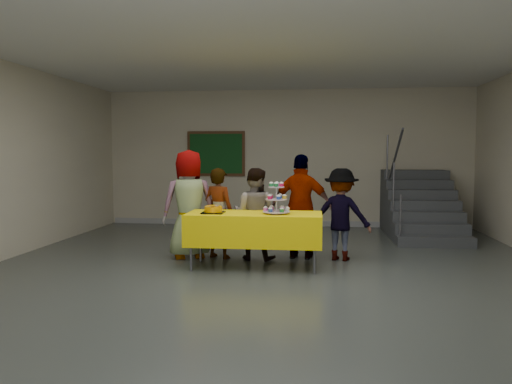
# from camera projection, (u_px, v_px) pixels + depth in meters

# --- Properties ---
(room_shell) EXTENTS (10.00, 10.04, 3.02)m
(room_shell) POSITION_uv_depth(u_px,v_px,m) (263.00, 110.00, 6.02)
(room_shell) COLOR #4C514C
(room_shell) RESTS_ON ground
(bake_table) EXTENTS (1.88, 0.78, 0.77)m
(bake_table) POSITION_uv_depth(u_px,v_px,m) (254.00, 228.00, 6.99)
(bake_table) COLOR #595960
(bake_table) RESTS_ON ground
(cupcake_stand) EXTENTS (0.38, 0.38, 0.44)m
(cupcake_stand) POSITION_uv_depth(u_px,v_px,m) (276.00, 201.00, 6.87)
(cupcake_stand) COLOR silver
(cupcake_stand) RESTS_ON bake_table
(bear_cake) EXTENTS (0.32, 0.36, 0.12)m
(bear_cake) POSITION_uv_depth(u_px,v_px,m) (213.00, 209.00, 6.95)
(bear_cake) COLOR black
(bear_cake) RESTS_ON bake_table
(schoolchild_a) EXTENTS (0.95, 0.80, 1.66)m
(schoolchild_a) POSITION_uv_depth(u_px,v_px,m) (189.00, 204.00, 7.63)
(schoolchild_a) COLOR slate
(schoolchild_a) RESTS_ON ground
(schoolchild_b) EXTENTS (0.59, 0.50, 1.38)m
(schoolchild_b) POSITION_uv_depth(u_px,v_px,m) (219.00, 213.00, 7.62)
(schoolchild_b) COLOR slate
(schoolchild_b) RESTS_ON ground
(schoolchild_c) EXTENTS (0.77, 0.65, 1.38)m
(schoolchild_c) POSITION_uv_depth(u_px,v_px,m) (254.00, 214.00, 7.52)
(schoolchild_c) COLOR slate
(schoolchild_c) RESTS_ON ground
(schoolchild_d) EXTENTS (0.98, 0.54, 1.59)m
(schoolchild_d) POSITION_uv_depth(u_px,v_px,m) (302.00, 207.00, 7.58)
(schoolchild_d) COLOR slate
(schoolchild_d) RESTS_ON ground
(schoolchild_e) EXTENTS (0.99, 0.72, 1.38)m
(schoolchild_e) POSITION_uv_depth(u_px,v_px,m) (341.00, 214.00, 7.47)
(schoolchild_e) COLOR slate
(schoolchild_e) RESTS_ON ground
(staircase) EXTENTS (1.30, 2.40, 2.04)m
(staircase) POSITION_uv_depth(u_px,v_px,m) (419.00, 210.00, 9.90)
(staircase) COLOR #424447
(staircase) RESTS_ON ground
(noticeboard) EXTENTS (1.30, 0.05, 1.00)m
(noticeboard) POSITION_uv_depth(u_px,v_px,m) (216.00, 154.00, 11.14)
(noticeboard) COLOR #472B16
(noticeboard) RESTS_ON ground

